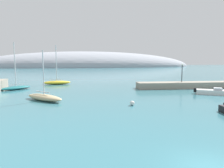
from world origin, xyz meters
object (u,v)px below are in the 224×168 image
sailboat_yellow_mid_mooring (57,82)px  harbor_lamp_post (182,71)px  mooring_buoy_white (132,103)px  sailboat_sand_outer_mooring (44,97)px  motorboat_white_alongside_breakwater (213,92)px  sailboat_teal_near_shore (16,87)px

sailboat_yellow_mid_mooring → harbor_lamp_post: 30.87m
sailboat_yellow_mid_mooring → mooring_buoy_white: size_ratio=15.76×
mooring_buoy_white → sailboat_sand_outer_mooring: bearing=150.0°
sailboat_yellow_mid_mooring → motorboat_white_alongside_breakwater: bearing=-40.1°
sailboat_teal_near_shore → sailboat_yellow_mid_mooring: size_ratio=0.98×
sailboat_sand_outer_mooring → harbor_lamp_post: (28.67, 7.21, 3.36)m
sailboat_yellow_mid_mooring → motorboat_white_alongside_breakwater: sailboat_yellow_mid_mooring is taller
motorboat_white_alongside_breakwater → mooring_buoy_white: bearing=-130.1°
sailboat_yellow_mid_mooring → sailboat_sand_outer_mooring: sailboat_yellow_mid_mooring is taller
sailboat_teal_near_shore → sailboat_sand_outer_mooring: bearing=76.8°
motorboat_white_alongside_breakwater → harbor_lamp_post: size_ratio=1.38×
mooring_buoy_white → harbor_lamp_post: harbor_lamp_post is taller
motorboat_white_alongside_breakwater → harbor_lamp_post: (-0.15, 9.22, 3.41)m
sailboat_sand_outer_mooring → motorboat_white_alongside_breakwater: 28.89m
sailboat_sand_outer_mooring → motorboat_white_alongside_breakwater: (28.82, -2.01, -0.05)m
sailboat_yellow_mid_mooring → harbor_lamp_post: (26.93, -14.72, 3.30)m
sailboat_yellow_mid_mooring → sailboat_teal_near_shore: bearing=-135.1°
sailboat_teal_near_shore → sailboat_yellow_mid_mooring: sailboat_yellow_mid_mooring is taller
motorboat_white_alongside_breakwater → harbor_lamp_post: bearing=125.5°
sailboat_yellow_mid_mooring → mooring_buoy_white: (9.89, -28.66, -0.25)m
motorboat_white_alongside_breakwater → sailboat_yellow_mid_mooring: bearing=173.1°
motorboat_white_alongside_breakwater → mooring_buoy_white: 17.83m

